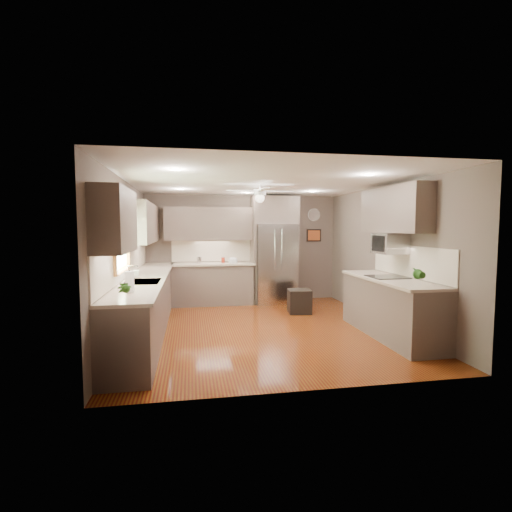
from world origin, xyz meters
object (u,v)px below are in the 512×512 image
object	(u,v)px
bowl	(233,262)
stool	(299,301)
microwave	(390,243)
potted_plant_right	(419,274)
canister_d	(223,260)
potted_plant_left	(124,288)
soap_bottle	(137,273)
canister_b	(199,260)
refrigerator	(275,251)
paper_towel	(130,282)

from	to	relation	value
bowl	stool	world-z (taller)	bowl
microwave	potted_plant_right	bearing A→B (deg)	-97.13
canister_d	stool	world-z (taller)	canister_d
microwave	bowl	bearing A→B (deg)	130.22
potted_plant_left	potted_plant_right	world-z (taller)	potted_plant_right
soap_bottle	canister_b	bearing A→B (deg)	66.63
canister_d	refrigerator	distance (m)	1.21
microwave	potted_plant_left	bearing A→B (deg)	-160.32
soap_bottle	microwave	distance (m)	4.13
stool	canister_b	bearing A→B (deg)	148.50
potted_plant_left	paper_towel	size ratio (longest dim) A/B	1.03
canister_b	soap_bottle	bearing A→B (deg)	-113.37
canister_d	potted_plant_left	size ratio (longest dim) A/B	0.42
paper_towel	microwave	bearing A→B (deg)	13.14
canister_b	potted_plant_right	world-z (taller)	potted_plant_right
stool	potted_plant_left	bearing A→B (deg)	-134.16
canister_b	potted_plant_left	world-z (taller)	potted_plant_left
potted_plant_left	refrigerator	size ratio (longest dim) A/B	0.12
paper_towel	potted_plant_left	bearing A→B (deg)	-88.44
microwave	paper_towel	distance (m)	4.11
refrigerator	paper_towel	size ratio (longest dim) A/B	8.91
canister_b	refrigerator	size ratio (longest dim) A/B	0.06
microwave	paper_towel	size ratio (longest dim) A/B	2.00
potted_plant_right	refrigerator	world-z (taller)	refrigerator
potted_plant_left	refrigerator	xyz separation A→B (m)	(2.65, 4.13, 0.11)
canister_b	soap_bottle	distance (m)	2.61
potted_plant_left	potted_plant_right	xyz separation A→B (m)	(3.85, 0.42, 0.02)
canister_d	potted_plant_left	bearing A→B (deg)	-109.04
canister_b	soap_bottle	world-z (taller)	soap_bottle
canister_d	soap_bottle	distance (m)	2.87
soap_bottle	bowl	world-z (taller)	soap_bottle
bowl	refrigerator	distance (m)	1.00
microwave	canister_d	bearing A→B (deg)	132.03
paper_towel	stool	bearing A→B (deg)	40.61
paper_towel	canister_b	bearing A→B (deg)	75.93
soap_bottle	refrigerator	xyz separation A→B (m)	(2.76, 2.31, 0.16)
paper_towel	potted_plant_right	bearing A→B (deg)	-1.07
bowl	stool	bearing A→B (deg)	-42.85
bowl	refrigerator	xyz separation A→B (m)	(0.97, -0.01, 0.22)
soap_bottle	potted_plant_right	world-z (taller)	potted_plant_right
soap_bottle	stool	size ratio (longest dim) A/B	0.37
bowl	potted_plant_right	bearing A→B (deg)	-59.72
potted_plant_right	bowl	distance (m)	4.31
canister_d	stool	distance (m)	2.04
canister_b	soap_bottle	xyz separation A→B (m)	(-1.03, -2.39, 0.02)
canister_b	canister_d	bearing A→B (deg)	0.24
canister_d	paper_towel	distance (m)	4.00
potted_plant_right	paper_towel	size ratio (longest dim) A/B	1.17
canister_b	paper_towel	distance (m)	3.84
soap_bottle	microwave	xyz separation A→B (m)	(4.09, -0.40, 0.45)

